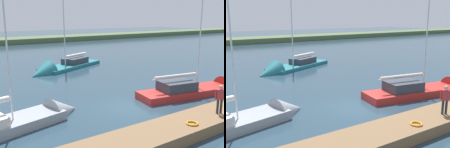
# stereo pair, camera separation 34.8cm
# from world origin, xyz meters

# --- Properties ---
(ground_plane) EXTENTS (200.00, 200.00, 0.00)m
(ground_plane) POSITION_xyz_m (0.00, 0.00, 0.00)
(ground_plane) COLOR #263D4C
(dock_pier) EXTENTS (19.41, 2.47, 0.64)m
(dock_pier) POSITION_xyz_m (0.00, 4.80, 0.32)
(dock_pier) COLOR brown
(dock_pier) RESTS_ON ground_plane
(life_ring_buoy) EXTENTS (0.66, 0.66, 0.10)m
(life_ring_buoy) POSITION_xyz_m (0.03, 5.30, 0.69)
(life_ring_buoy) COLOR orange
(life_ring_buoy) RESTS_ON dock_pier
(sailboat_far_left) EXTENTS (10.94, 7.07, 13.12)m
(sailboat_far_left) POSITION_xyz_m (-0.97, -15.01, 0.15)
(sailboat_far_left) COLOR #1E6B75
(sailboat_far_left) RESTS_ON ground_plane
(sailboat_near_dock) EXTENTS (10.36, 3.96, 12.15)m
(sailboat_near_dock) POSITION_xyz_m (-7.04, 0.43, 0.19)
(sailboat_near_dock) COLOR #B22823
(sailboat_near_dock) RESTS_ON ground_plane
(sailboat_inner_slip) EXTENTS (8.77, 4.02, 10.07)m
(sailboat_inner_slip) POSITION_xyz_m (6.93, -1.20, 0.18)
(sailboat_inner_slip) COLOR gray
(sailboat_inner_slip) RESTS_ON ground_plane
(person_on_dock) EXTENTS (0.59, 0.42, 1.75)m
(person_on_dock) POSITION_xyz_m (-2.60, 5.12, 1.66)
(person_on_dock) COLOR #28282D
(person_on_dock) RESTS_ON dock_pier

